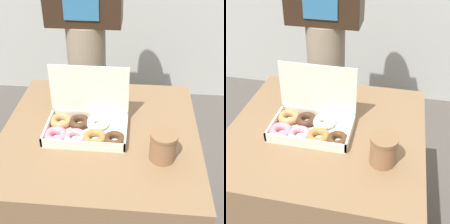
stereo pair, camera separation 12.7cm
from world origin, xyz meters
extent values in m
cube|color=brown|center=(0.00, 0.00, 0.35)|extent=(0.82, 0.79, 0.70)
cube|color=silver|center=(-0.05, -0.03, 0.70)|extent=(0.33, 0.21, 0.01)
cube|color=silver|center=(-0.21, -0.03, 0.73)|extent=(0.01, 0.21, 0.04)
cube|color=silver|center=(0.11, -0.03, 0.73)|extent=(0.01, 0.21, 0.04)
cube|color=silver|center=(-0.05, -0.13, 0.73)|extent=(0.33, 0.01, 0.04)
cube|color=silver|center=(-0.05, 0.07, 0.73)|extent=(0.33, 0.01, 0.04)
cube|color=silver|center=(-0.05, 0.08, 0.85)|extent=(0.33, 0.01, 0.21)
torus|color=pink|center=(-0.17, -0.08, 0.72)|extent=(0.12, 0.12, 0.03)
torus|color=#B27F4C|center=(-0.17, 0.02, 0.72)|extent=(0.12, 0.12, 0.03)
torus|color=pink|center=(-0.09, -0.08, 0.72)|extent=(0.13, 0.13, 0.03)
torus|color=#422819|center=(-0.09, 0.02, 0.72)|extent=(0.12, 0.12, 0.03)
torus|color=#A87038|center=(-0.01, -0.08, 0.72)|extent=(0.13, 0.13, 0.03)
torus|color=white|center=(-0.01, 0.02, 0.72)|extent=(0.13, 0.13, 0.03)
torus|color=#4C2D19|center=(0.07, -0.08, 0.72)|extent=(0.10, 0.10, 0.03)
cylinder|color=#8C6042|center=(0.25, -0.15, 0.75)|extent=(0.10, 0.10, 0.11)
cylinder|color=brown|center=(0.25, -0.15, 0.81)|extent=(0.10, 0.10, 0.01)
cylinder|color=gray|center=(-0.15, 0.62, 0.47)|extent=(0.22, 0.22, 0.94)
camera|label=1|loc=(0.14, -1.02, 1.52)|focal=50.00mm
camera|label=2|loc=(0.27, -1.00, 1.52)|focal=50.00mm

